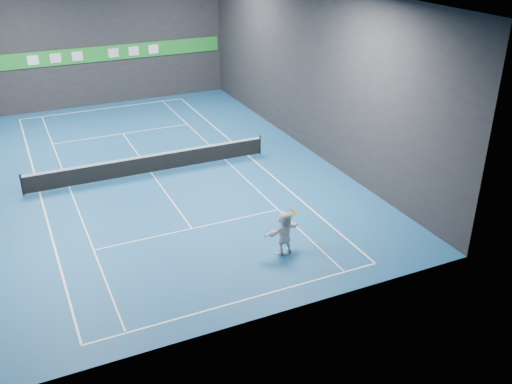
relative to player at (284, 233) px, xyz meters
name	(u,v)px	position (x,y,z in m)	size (l,w,h in m)	color
ground	(151,173)	(-2.67, 9.72, -0.90)	(26.00, 26.00, 0.00)	navy
wall_back	(93,39)	(-2.67, 22.72, 3.60)	(18.00, 0.10, 9.00)	black
wall_front	(258,197)	(-2.67, -3.28, 3.60)	(18.00, 0.10, 9.00)	black
wall_right	(307,68)	(6.33, 9.72, 3.60)	(0.10, 26.00, 9.00)	black
baseline_near	(244,300)	(-2.67, -2.17, -0.90)	(10.98, 0.08, 0.01)	white
baseline_far	(105,109)	(-2.67, 21.61, -0.90)	(10.98, 0.08, 0.01)	white
sideline_doubles_left	(40,192)	(-8.16, 9.72, -0.90)	(0.08, 23.78, 0.01)	white
sideline_doubles_right	(248,156)	(2.82, 9.72, -0.90)	(0.08, 23.78, 0.01)	white
sideline_singles_left	(69,187)	(-6.78, 9.72, -0.90)	(0.06, 23.78, 0.01)	white
sideline_singles_right	(225,160)	(1.44, 9.72, -0.90)	(0.06, 23.78, 0.01)	white
service_line_near	(192,229)	(-2.67, 3.32, -0.90)	(8.23, 0.06, 0.01)	white
service_line_far	(123,134)	(-2.67, 16.12, -0.90)	(8.23, 0.06, 0.01)	white
center_service_line	(151,173)	(-2.67, 9.72, -0.90)	(0.06, 12.80, 0.01)	white
player	(284,233)	(0.00, 0.00, 0.00)	(1.68, 0.53, 1.81)	silver
tennis_ball	(283,188)	(-0.08, 0.05, 1.92)	(0.07, 0.07, 0.07)	#BCE426
tennis_net	(150,163)	(-2.67, 9.72, -0.36)	(12.50, 0.10, 1.07)	black
sponsor_banner	(95,54)	(-2.67, 22.66, 2.60)	(17.64, 0.11, 1.00)	#1E8B2B
tennis_racket	(291,213)	(0.30, 0.05, 0.75)	(0.53, 0.36, 0.54)	red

